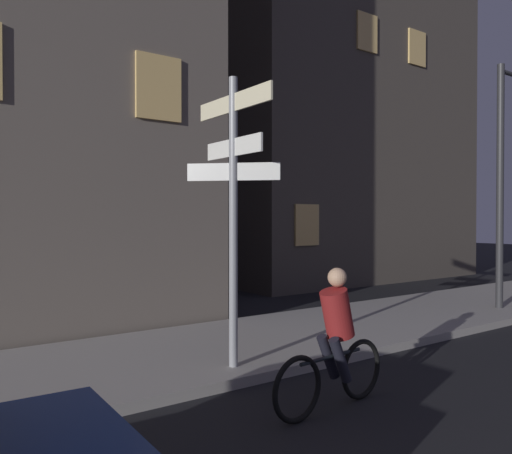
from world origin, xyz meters
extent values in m
cube|color=#9E9991|center=(0.00, 7.50, 0.07)|extent=(40.00, 3.32, 0.14)
cylinder|color=gray|center=(-0.06, 6.33, 2.12)|extent=(0.12, 0.12, 3.96)
cube|color=beige|center=(-0.06, 6.33, 3.75)|extent=(0.03, 1.73, 0.24)
cube|color=white|center=(-0.06, 6.33, 3.14)|extent=(0.03, 1.32, 0.24)
cube|color=white|center=(-0.06, 6.33, 2.81)|extent=(0.94, 0.94, 0.24)
cylinder|color=#2D2D30|center=(7.43, 6.67, 2.91)|extent=(0.16, 0.16, 5.54)
torus|color=black|center=(-0.39, 4.59, 0.36)|extent=(0.72, 0.13, 0.72)
torus|color=black|center=(0.71, 4.69, 0.36)|extent=(0.72, 0.13, 0.72)
cylinder|color=black|center=(0.16, 4.64, 0.61)|extent=(1.00, 0.14, 0.04)
cylinder|color=maroon|center=(0.26, 4.65, 1.08)|extent=(0.48, 0.36, 0.61)
sphere|color=tan|center=(0.26, 4.65, 1.50)|extent=(0.22, 0.22, 0.22)
cylinder|color=black|center=(0.22, 4.55, 0.58)|extent=(0.35, 0.15, 0.55)
cylinder|color=black|center=(0.20, 4.73, 0.58)|extent=(0.35, 0.15, 0.55)
cube|color=#F2C672|center=(0.20, 9.22, 4.60)|extent=(0.90, 0.06, 1.20)
cube|color=#4C443D|center=(9.78, 15.31, 10.65)|extent=(10.12, 7.30, 21.29)
cube|color=#F2C672|center=(5.99, 11.63, 2.00)|extent=(0.90, 0.06, 1.20)
cube|color=#F2C672|center=(8.52, 11.63, 8.10)|extent=(0.90, 0.06, 1.20)
cube|color=#F2C672|center=(11.05, 11.63, 8.10)|extent=(0.90, 0.06, 1.20)
camera|label=1|loc=(-3.91, 0.47, 2.16)|focal=35.94mm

